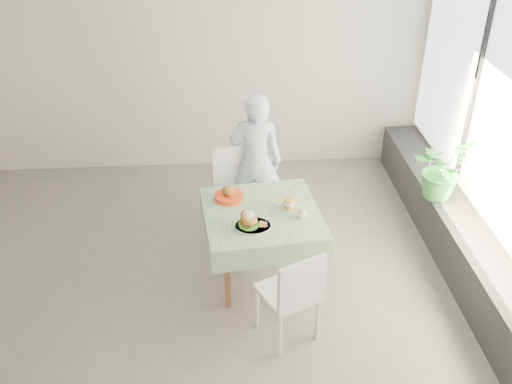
{
  "coord_description": "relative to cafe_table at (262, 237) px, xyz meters",
  "views": [
    {
      "loc": [
        0.48,
        -4.13,
        3.62
      ],
      "look_at": [
        0.79,
        0.23,
        0.93
      ],
      "focal_mm": 40.0,
      "sensor_mm": 36.0,
      "label": 1
    }
  ],
  "objects": [
    {
      "name": "second_dish",
      "position": [
        -0.29,
        0.25,
        0.32
      ],
      "size": [
        0.28,
        0.28,
        0.13
      ],
      "color": "red",
      "rests_on": "cafe_table"
    },
    {
      "name": "main_dish",
      "position": [
        -0.12,
        -0.23,
        0.34
      ],
      "size": [
        0.33,
        0.33,
        0.17
      ],
      "color": "white",
      "rests_on": "cafe_table"
    },
    {
      "name": "wall_back",
      "position": [
        -0.84,
        2.32,
        0.94
      ],
      "size": [
        6.0,
        0.02,
        2.8
      ],
      "primitive_type": "cube",
      "color": "beige",
      "rests_on": "ground"
    },
    {
      "name": "juice_cup_lemonade",
      "position": [
        0.35,
        -0.11,
        0.34
      ],
      "size": [
        0.09,
        0.09,
        0.24
      ],
      "color": "white",
      "rests_on": "cafe_table"
    },
    {
      "name": "window_ledge",
      "position": [
        1.96,
        -0.18,
        -0.21
      ],
      "size": [
        0.4,
        4.8,
        0.5
      ],
      "primitive_type": "cube",
      "color": "black",
      "rests_on": "ground"
    },
    {
      "name": "chair_near",
      "position": [
        0.16,
        -0.8,
        -0.18
      ],
      "size": [
        0.57,
        0.57,
        0.91
      ],
      "color": "white",
      "rests_on": "ground"
    },
    {
      "name": "chair_far",
      "position": [
        -0.19,
        0.78,
        -0.17
      ],
      "size": [
        0.54,
        0.54,
        0.93
      ],
      "color": "white",
      "rests_on": "ground"
    },
    {
      "name": "diner",
      "position": [
        0.01,
        0.93,
        0.3
      ],
      "size": [
        0.6,
        0.44,
        1.52
      ],
      "primitive_type": "imported",
      "rotation": [
        0.0,
        0.0,
        2.99
      ],
      "color": "#95C3EF",
      "rests_on": "ground"
    },
    {
      "name": "floor",
      "position": [
        -0.84,
        -0.18,
        -0.46
      ],
      "size": [
        6.0,
        6.0,
        0.0
      ],
      "primitive_type": "plane",
      "color": "#5B5956",
      "rests_on": "ground"
    },
    {
      "name": "potted_plant",
      "position": [
        1.86,
        0.55,
        0.36
      ],
      "size": [
        0.75,
        0.75,
        0.63
      ],
      "primitive_type": "imported",
      "rotation": [
        0.0,
        0.0,
        0.73
      ],
      "color": "#297D2B",
      "rests_on": "window_ledge"
    },
    {
      "name": "cafe_table",
      "position": [
        0.0,
        0.0,
        0.0
      ],
      "size": [
        1.14,
        1.14,
        0.74
      ],
      "color": "brown",
      "rests_on": "ground"
    },
    {
      "name": "juice_cup_orange",
      "position": [
        0.25,
        0.04,
        0.35
      ],
      "size": [
        0.1,
        0.1,
        0.29
      ],
      "color": "white",
      "rests_on": "cafe_table"
    }
  ]
}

